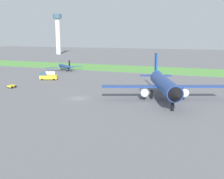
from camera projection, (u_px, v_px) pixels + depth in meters
The scene contains 7 objects.
ground_plane at pixel (79, 98), 71.13m from camera, with size 600.00×600.00×0.00m, color slate.
grass_taxiway_strip at pixel (145, 69), 134.04m from camera, with size 360.00×28.00×0.08m, color #549342.
airplane_taxiing_turboprop at pixel (65, 66), 128.97m from camera, with size 13.55×15.22×5.52m.
airplane_midfield_jet at pixel (164, 84), 68.89m from camera, with size 30.69×30.49×11.38m.
fuel_truck_near_gate at pixel (48, 76), 101.37m from camera, with size 6.93×4.55×3.29m.
baggage_cart_by_runway at pixel (12, 86), 85.68m from camera, with size 1.81×2.44×0.90m.
control_tower at pixel (58, 31), 246.29m from camera, with size 8.00×8.00×36.60m.
Camera 1 is at (34.00, -61.04, 16.26)m, focal length 42.62 mm.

